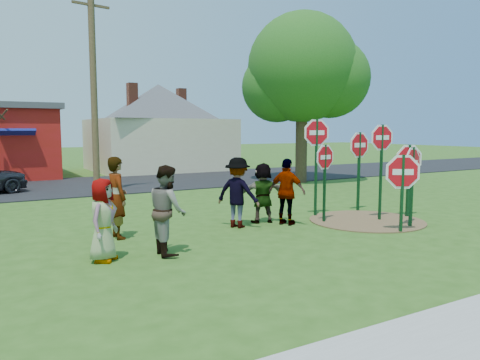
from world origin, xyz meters
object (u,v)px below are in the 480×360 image
object	(u,v)px
stop_sign_a	(403,177)
stop_sign_d	(359,152)
stop_sign_c	(382,150)
person_a	(103,220)
utility_pole	(94,82)
stop_sign_b	(316,142)
person_b	(117,198)
leafy_tree	(305,74)

from	to	relation	value
stop_sign_a	stop_sign_d	bearing A→B (deg)	97.28
stop_sign_c	person_a	world-z (taller)	stop_sign_c
stop_sign_d	stop_sign_c	bearing A→B (deg)	-114.68
stop_sign_d	person_a	bearing A→B (deg)	-172.43
person_a	stop_sign_d	bearing A→B (deg)	-40.03
person_a	stop_sign_c	bearing A→B (deg)	-49.55
stop_sign_d	person_a	distance (m)	8.60
stop_sign_d	utility_pole	size ratio (longest dim) A/B	0.32
stop_sign_a	stop_sign_c	distance (m)	1.69
stop_sign_c	person_a	bearing A→B (deg)	-169.90
stop_sign_b	person_b	bearing A→B (deg)	-167.80
stop_sign_b	stop_sign_c	distance (m)	1.85
stop_sign_b	stop_sign_c	xyz separation A→B (m)	(1.16, -1.44, -0.19)
person_b	stop_sign_d	bearing A→B (deg)	-96.41
stop_sign_a	person_b	bearing A→B (deg)	-173.38
stop_sign_c	stop_sign_a	bearing A→B (deg)	-109.24
stop_sign_b	stop_sign_c	world-z (taller)	stop_sign_b
stop_sign_a	stop_sign_d	size ratio (longest dim) A/B	0.80
stop_sign_c	person_b	world-z (taller)	stop_sign_c
stop_sign_c	leafy_tree	size ratio (longest dim) A/B	0.35
stop_sign_a	stop_sign_c	size ratio (longest dim) A/B	0.74
stop_sign_d	stop_sign_b	bearing A→B (deg)	176.28
stop_sign_b	stop_sign_c	size ratio (longest dim) A/B	1.06
stop_sign_b	stop_sign_d	distance (m)	1.74
stop_sign_d	leafy_tree	distance (m)	8.86
stop_sign_d	person_a	size ratio (longest dim) A/B	1.61
person_b	leafy_tree	bearing A→B (deg)	-62.30
stop_sign_a	stop_sign_c	bearing A→B (deg)	94.03
stop_sign_a	stop_sign_d	xyz separation A→B (m)	(1.30, 2.82, 0.49)
stop_sign_b	stop_sign_d	size ratio (longest dim) A/B	1.14
person_b	leafy_tree	xyz separation A→B (m)	(11.18, 7.21, 4.26)
person_b	utility_pole	xyz separation A→B (m)	(1.44, 8.07, 3.43)
stop_sign_a	stop_sign_d	distance (m)	3.14
person_a	utility_pole	world-z (taller)	utility_pole
person_a	utility_pole	bearing A→B (deg)	26.37
stop_sign_d	leafy_tree	xyz separation A→B (m)	(3.59, 7.38, 3.34)
stop_sign_b	utility_pole	world-z (taller)	utility_pole
stop_sign_a	stop_sign_c	world-z (taller)	stop_sign_c
utility_pole	leafy_tree	distance (m)	9.82
person_a	stop_sign_a	bearing A→B (deg)	-60.57
person_b	utility_pole	world-z (taller)	utility_pole
person_a	leafy_tree	bearing A→B (deg)	-13.99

